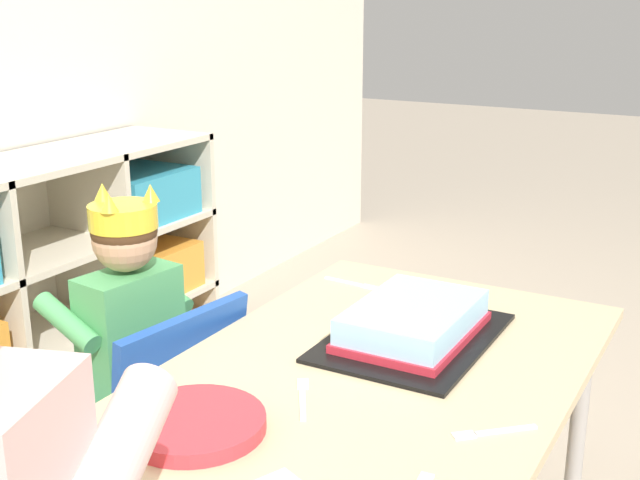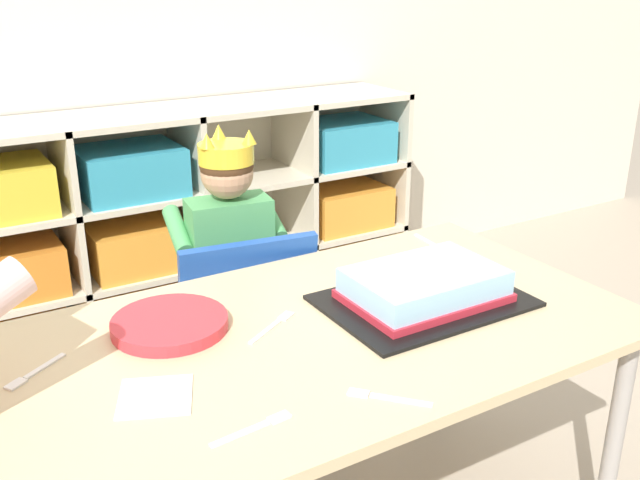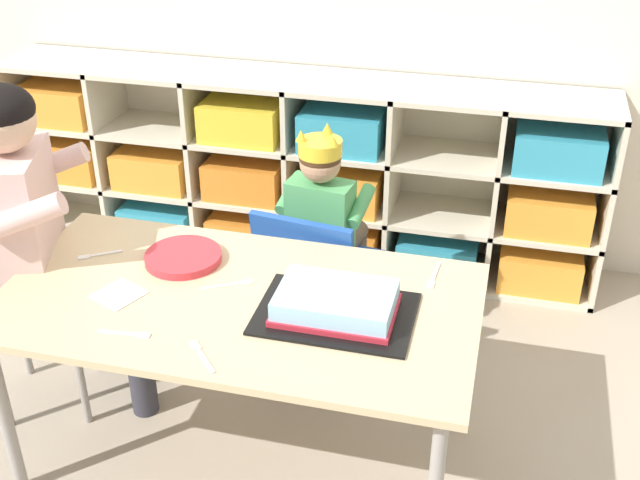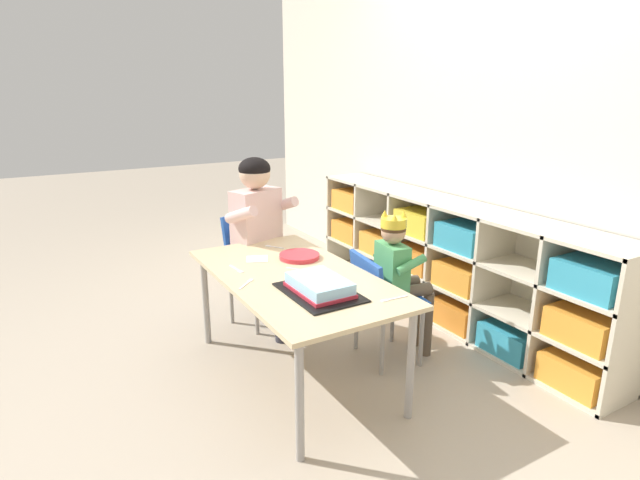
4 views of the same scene
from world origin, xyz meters
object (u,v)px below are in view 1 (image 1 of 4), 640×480
Objects in this scene: classroom_chair_blue at (155,405)px; fork_at_table_front_edge at (302,396)px; birthday_cake_on_tray at (413,325)px; activity_table at (342,421)px; fork_near_child_seat at (354,284)px; paper_plate_stack at (194,424)px; child_with_crown at (117,329)px; fork_by_napkin at (489,432)px.

fork_at_table_front_edge is at bearing 82.03° from classroom_chair_blue.
activity_table is at bearing 177.77° from birthday_cake_on_tray.
classroom_chair_blue is at bearing 80.22° from activity_table.
birthday_cake_on_tray is at bearing 118.66° from classroom_chair_blue.
activity_table is 3.16× the size of birthday_cake_on_tray.
activity_table is at bearing 94.80° from fork_at_table_front_edge.
birthday_cake_on_tray is 0.33m from fork_near_child_seat.
birthday_cake_on_tray is (0.28, -0.01, 0.08)m from activity_table.
paper_plate_stack is at bearing 145.88° from activity_table.
child_with_crown is 0.56m from fork_at_table_front_edge.
fork_at_table_front_edge is (-0.04, 0.06, 0.05)m from activity_table.
child_with_crown reaches higher than fork_at_table_front_edge.
child_with_crown is 7.59× the size of fork_by_napkin.
fork_by_napkin is 0.81× the size of fork_near_child_seat.
classroom_chair_blue is 0.49m from fork_at_table_front_edge.
birthday_cake_on_tray reaches higher than activity_table.
fork_near_child_seat is (0.54, 0.18, -0.00)m from fork_at_table_front_edge.
fork_by_napkin is (-0.09, -0.75, 0.19)m from classroom_chair_blue.
fork_by_napkin is at bearing -90.31° from activity_table.
paper_plate_stack is at bearing 162.28° from birthday_cake_on_tray.
paper_plate_stack reaches higher than fork_near_child_seat.
activity_table is 1.52× the size of child_with_crown.
activity_table is at bearing 88.21° from classroom_chair_blue.
child_with_crown is at bearing 52.09° from fork_near_child_seat.
paper_plate_stack is 0.46m from fork_by_napkin.
fork_at_table_front_edge is at bearing 144.65° from fork_by_napkin.
child_with_crown reaches higher than activity_table.
paper_plate_stack reaches higher than fork_by_napkin.
fork_at_table_front_edge is (-0.14, -0.54, 0.04)m from child_with_crown.
paper_plate_stack is at bearing 101.02° from fork_near_child_seat.
child_with_crown is 0.55m from fork_near_child_seat.
classroom_chair_blue is 2.77× the size of paper_plate_stack.
birthday_cake_on_tray is at bearing 136.99° from fork_at_table_front_edge.
fork_at_table_front_edge is 0.57m from fork_near_child_seat.
birthday_cake_on_tray is 3.65× the size of fork_by_napkin.
activity_table is 2.11× the size of classroom_chair_blue.
fork_at_table_front_edge is at bearing 168.14° from birthday_cake_on_tray.
paper_plate_stack reaches higher than fork_at_table_front_edge.
child_with_crown is 0.55m from paper_plate_stack.
classroom_chair_blue is 0.58m from birthday_cake_on_tray.
classroom_chair_blue is at bearing -137.11° from fork_at_table_front_edge.
paper_plate_stack reaches higher than activity_table.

